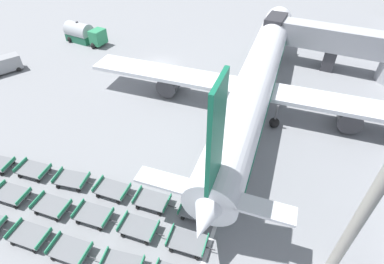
% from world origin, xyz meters
% --- Properties ---
extents(ground_plane, '(500.00, 500.00, 0.00)m').
position_xyz_m(ground_plane, '(0.00, 0.00, 0.00)').
color(ground_plane, gray).
extents(jet_bridge, '(19.99, 4.96, 6.10)m').
position_xyz_m(jet_bridge, '(23.72, 10.12, 3.68)').
color(jet_bridge, '#A8AAB2').
rests_on(jet_bridge, ground_plane).
extents(airplane, '(39.39, 41.85, 13.08)m').
position_xyz_m(airplane, '(15.38, -3.91, 3.56)').
color(airplane, silver).
rests_on(airplane, ground_plane).
extents(fuel_tanker_secondary, '(7.22, 3.26, 3.31)m').
position_xyz_m(fuel_tanker_secondary, '(-15.33, 1.04, 1.39)').
color(fuel_tanker_secondary, '#2D8C5B').
rests_on(fuel_tanker_secondary, ground_plane).
extents(service_van, '(3.34, 4.62, 2.14)m').
position_xyz_m(service_van, '(-17.77, -11.78, 1.16)').
color(service_van, gray).
rests_on(service_van, ground_plane).
extents(baggage_dolly_row_near_col_c, '(3.57, 2.19, 0.92)m').
position_xyz_m(baggage_dolly_row_near_col_c, '(6.36, -27.99, 0.48)').
color(baggage_dolly_row_near_col_c, slate).
rests_on(baggage_dolly_row_near_col_c, ground_plane).
extents(baggage_dolly_row_near_col_d, '(3.57, 2.18, 0.92)m').
position_xyz_m(baggage_dolly_row_near_col_d, '(9.85, -27.47, 0.48)').
color(baggage_dolly_row_near_col_d, slate).
rests_on(baggage_dolly_row_near_col_d, ground_plane).
extents(baggage_dolly_row_mid_a_col_b, '(3.57, 2.20, 0.92)m').
position_xyz_m(baggage_dolly_row_mid_a_col_b, '(1.90, -26.06, 0.48)').
color(baggage_dolly_row_mid_a_col_b, slate).
rests_on(baggage_dolly_row_mid_a_col_b, ground_plane).
extents(baggage_dolly_row_mid_a_col_c, '(3.57, 2.15, 0.92)m').
position_xyz_m(baggage_dolly_row_mid_a_col_c, '(5.79, -25.37, 0.48)').
color(baggage_dolly_row_mid_a_col_c, slate).
rests_on(baggage_dolly_row_mid_a_col_c, ground_plane).
extents(baggage_dolly_row_mid_a_col_d, '(3.57, 2.20, 0.92)m').
position_xyz_m(baggage_dolly_row_mid_a_col_d, '(9.32, -24.48, 0.48)').
color(baggage_dolly_row_mid_a_col_d, slate).
rests_on(baggage_dolly_row_mid_a_col_d, ground_plane).
extents(baggage_dolly_row_mid_a_col_e, '(3.57, 2.16, 0.92)m').
position_xyz_m(baggage_dolly_row_mid_a_col_e, '(13.11, -23.78, 0.48)').
color(baggage_dolly_row_mid_a_col_e, slate).
rests_on(baggage_dolly_row_mid_a_col_e, ground_plane).
extents(baggage_dolly_row_mid_a_col_f, '(3.57, 2.21, 0.92)m').
position_xyz_m(baggage_dolly_row_mid_a_col_f, '(16.89, -23.10, 0.48)').
color(baggage_dolly_row_mid_a_col_f, slate).
rests_on(baggage_dolly_row_mid_a_col_f, ground_plane).
extents(baggage_dolly_row_mid_b_col_b, '(3.58, 2.23, 0.92)m').
position_xyz_m(baggage_dolly_row_mid_b_col_b, '(1.27, -23.31, 0.48)').
color(baggage_dolly_row_mid_b_col_b, slate).
rests_on(baggage_dolly_row_mid_b_col_b, ground_plane).
extents(baggage_dolly_row_mid_b_col_c, '(3.59, 2.39, 0.92)m').
position_xyz_m(baggage_dolly_row_mid_b_col_c, '(5.17, -22.55, 0.48)').
color(baggage_dolly_row_mid_b_col_c, slate).
rests_on(baggage_dolly_row_mid_b_col_c, ground_plane).
extents(baggage_dolly_row_mid_b_col_d, '(3.56, 2.13, 0.92)m').
position_xyz_m(baggage_dolly_row_mid_b_col_d, '(9.01, -21.82, 0.48)').
color(baggage_dolly_row_mid_b_col_d, slate).
rests_on(baggage_dolly_row_mid_b_col_d, ground_plane).
extents(baggage_dolly_row_mid_b_col_e, '(3.57, 2.17, 0.92)m').
position_xyz_m(baggage_dolly_row_mid_b_col_e, '(12.64, -21.22, 0.48)').
color(baggage_dolly_row_mid_b_col_e, slate).
rests_on(baggage_dolly_row_mid_b_col_e, ground_plane).
extents(baggage_dolly_row_mid_b_col_f, '(3.56, 2.14, 0.92)m').
position_xyz_m(baggage_dolly_row_mid_b_col_f, '(16.38, -20.44, 0.48)').
color(baggage_dolly_row_mid_b_col_f, slate).
rests_on(baggage_dolly_row_mid_b_col_f, ground_plane).
extents(stand_guidance_stripe, '(5.50, 37.21, 0.01)m').
position_xyz_m(stand_guidance_stripe, '(16.94, -12.72, 0.00)').
color(stand_guidance_stripe, white).
rests_on(stand_guidance_stripe, ground_plane).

